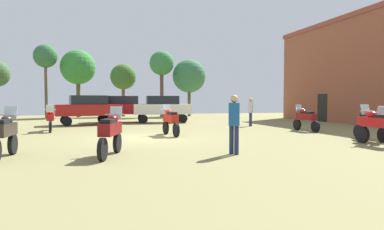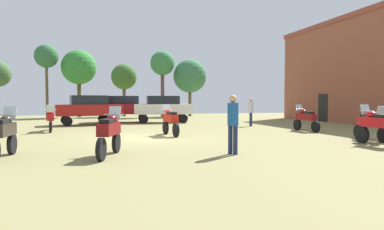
{
  "view_description": "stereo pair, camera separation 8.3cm",
  "coord_description": "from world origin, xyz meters",
  "px_view_note": "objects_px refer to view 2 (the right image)",
  "views": [
    {
      "loc": [
        -2.08,
        -15.08,
        1.68
      ],
      "look_at": [
        2.84,
        2.49,
        0.9
      ],
      "focal_mm": 31.9,
      "sensor_mm": 36.0,
      "label": 1
    },
    {
      "loc": [
        -2.0,
        -15.1,
        1.68
      ],
      "look_at": [
        2.84,
        2.49,
        0.9
      ],
      "focal_mm": 31.9,
      "sensor_mm": 36.0,
      "label": 2
    }
  ],
  "objects_px": {
    "car_1": "(163,107)",
    "person_2": "(251,110)",
    "car_3": "(123,107)",
    "car_4": "(89,108)",
    "motorcycle_1": "(306,118)",
    "motorcycle_9": "(4,133)",
    "motorcycle_2": "(371,124)",
    "tree_8": "(46,57)",
    "brick_building": "(381,70)",
    "tree_3": "(124,77)",
    "motorcycle_8": "(51,118)",
    "motorcycle_6": "(109,132)",
    "tree_7": "(190,76)",
    "person_1": "(233,119)",
    "tree_6": "(79,68)",
    "motorcycle_4": "(376,125)",
    "tree_1": "(162,64)",
    "motorcycle_7": "(170,120)"
  },
  "relations": [
    {
      "from": "car_1",
      "to": "person_2",
      "type": "height_order",
      "value": "car_1"
    },
    {
      "from": "car_3",
      "to": "car_4",
      "type": "distance_m",
      "value": 3.28
    },
    {
      "from": "motorcycle_1",
      "to": "motorcycle_9",
      "type": "relative_size",
      "value": 1.01
    },
    {
      "from": "motorcycle_2",
      "to": "tree_8",
      "type": "height_order",
      "value": "tree_8"
    },
    {
      "from": "brick_building",
      "to": "tree_3",
      "type": "relative_size",
      "value": 3.11
    },
    {
      "from": "person_2",
      "to": "motorcycle_8",
      "type": "bearing_deg",
      "value": 133.71
    },
    {
      "from": "motorcycle_6",
      "to": "tree_7",
      "type": "height_order",
      "value": "tree_7"
    },
    {
      "from": "car_1",
      "to": "tree_7",
      "type": "height_order",
      "value": "tree_7"
    },
    {
      "from": "car_1",
      "to": "motorcycle_9",
      "type": "bearing_deg",
      "value": 157.71
    },
    {
      "from": "motorcycle_8",
      "to": "car_1",
      "type": "bearing_deg",
      "value": -147.32
    },
    {
      "from": "motorcycle_9",
      "to": "person_1",
      "type": "distance_m",
      "value": 6.7
    },
    {
      "from": "motorcycle_1",
      "to": "tree_3",
      "type": "xyz_separation_m",
      "value": [
        -8.21,
        20.14,
        3.38
      ]
    },
    {
      "from": "car_1",
      "to": "person_1",
      "type": "distance_m",
      "value": 15.63
    },
    {
      "from": "motorcycle_9",
      "to": "tree_6",
      "type": "distance_m",
      "value": 25.32
    },
    {
      "from": "motorcycle_4",
      "to": "person_1",
      "type": "bearing_deg",
      "value": -173.7
    },
    {
      "from": "tree_1",
      "to": "motorcycle_7",
      "type": "bearing_deg",
      "value": -99.35
    },
    {
      "from": "tree_1",
      "to": "motorcycle_8",
      "type": "bearing_deg",
      "value": -120.42
    },
    {
      "from": "tree_1",
      "to": "person_2",
      "type": "bearing_deg",
      "value": -78.14
    },
    {
      "from": "motorcycle_6",
      "to": "motorcycle_2",
      "type": "bearing_deg",
      "value": 24.73
    },
    {
      "from": "person_2",
      "to": "tree_1",
      "type": "relative_size",
      "value": 0.27
    },
    {
      "from": "motorcycle_6",
      "to": "person_1",
      "type": "height_order",
      "value": "person_1"
    },
    {
      "from": "motorcycle_1",
      "to": "car_3",
      "type": "xyz_separation_m",
      "value": [
        -9.01,
        10.33,
        0.46
      ]
    },
    {
      "from": "motorcycle_1",
      "to": "motorcycle_4",
      "type": "relative_size",
      "value": 0.98
    },
    {
      "from": "tree_1",
      "to": "tree_8",
      "type": "height_order",
      "value": "tree_8"
    },
    {
      "from": "motorcycle_1",
      "to": "tree_7",
      "type": "height_order",
      "value": "tree_7"
    },
    {
      "from": "motorcycle_1",
      "to": "tree_8",
      "type": "distance_m",
      "value": 25.11
    },
    {
      "from": "car_4",
      "to": "tree_3",
      "type": "bearing_deg",
      "value": -23.96
    },
    {
      "from": "brick_building",
      "to": "tree_8",
      "type": "distance_m",
      "value": 28.82
    },
    {
      "from": "motorcycle_1",
      "to": "motorcycle_9",
      "type": "distance_m",
      "value": 14.45
    },
    {
      "from": "motorcycle_6",
      "to": "brick_building",
      "type": "bearing_deg",
      "value": 45.26
    },
    {
      "from": "motorcycle_2",
      "to": "car_1",
      "type": "distance_m",
      "value": 15.09
    },
    {
      "from": "motorcycle_4",
      "to": "car_4",
      "type": "xyz_separation_m",
      "value": [
        -10.48,
        13.99,
        0.43
      ]
    },
    {
      "from": "motorcycle_7",
      "to": "car_1",
      "type": "distance_m",
      "value": 9.63
    },
    {
      "from": "motorcycle_2",
      "to": "person_1",
      "type": "relative_size",
      "value": 1.19
    },
    {
      "from": "person_1",
      "to": "motorcycle_8",
      "type": "bearing_deg",
      "value": -9.2
    },
    {
      "from": "motorcycle_2",
      "to": "person_2",
      "type": "distance_m",
      "value": 8.66
    },
    {
      "from": "motorcycle_4",
      "to": "car_4",
      "type": "relative_size",
      "value": 0.48
    },
    {
      "from": "brick_building",
      "to": "tree_8",
      "type": "bearing_deg",
      "value": 149.32
    },
    {
      "from": "motorcycle_7",
      "to": "tree_8",
      "type": "xyz_separation_m",
      "value": [
        -8.01,
        19.34,
        5.06
      ]
    },
    {
      "from": "tree_8",
      "to": "motorcycle_6",
      "type": "bearing_deg",
      "value": -78.53
    },
    {
      "from": "motorcycle_9",
      "to": "motorcycle_6",
      "type": "bearing_deg",
      "value": -5.38
    },
    {
      "from": "brick_building",
      "to": "motorcycle_7",
      "type": "relative_size",
      "value": 8.01
    },
    {
      "from": "motorcycle_4",
      "to": "motorcycle_6",
      "type": "relative_size",
      "value": 1.03
    },
    {
      "from": "tree_1",
      "to": "motorcycle_9",
      "type": "bearing_deg",
      "value": -110.66
    },
    {
      "from": "tree_1",
      "to": "tree_7",
      "type": "relative_size",
      "value": 1.13
    },
    {
      "from": "person_2",
      "to": "car_4",
      "type": "bearing_deg",
      "value": 109.04
    },
    {
      "from": "motorcycle_9",
      "to": "person_2",
      "type": "distance_m",
      "value": 15.26
    },
    {
      "from": "motorcycle_1",
      "to": "person_1",
      "type": "height_order",
      "value": "person_1"
    },
    {
      "from": "brick_building",
      "to": "tree_1",
      "type": "distance_m",
      "value": 19.76
    },
    {
      "from": "motorcycle_6",
      "to": "tree_6",
      "type": "bearing_deg",
      "value": 112.79
    }
  ]
}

